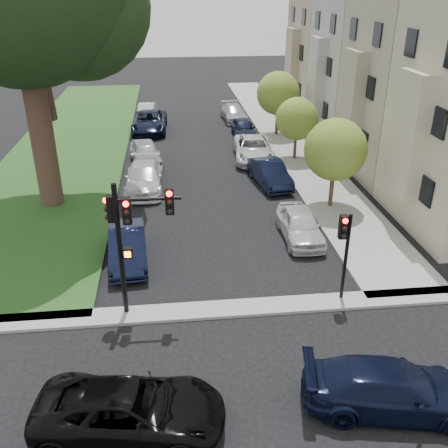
{
  "coord_description": "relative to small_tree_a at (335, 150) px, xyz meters",
  "views": [
    {
      "loc": [
        -1.98,
        -12.67,
        10.64
      ],
      "look_at": [
        0.0,
        5.0,
        2.0
      ],
      "focal_mm": 40.0,
      "sensor_mm": 36.0,
      "label": 1
    }
  ],
  "objects": [
    {
      "name": "ground",
      "position": [
        -6.2,
        -10.48,
        -3.12
      ],
      "size": [
        140.0,
        140.0,
        0.0
      ],
      "primitive_type": "plane",
      "color": "black",
      "rests_on": "ground"
    },
    {
      "name": "car_parked_6",
      "position": [
        -9.72,
        3.61,
        -2.4
      ],
      "size": [
        2.14,
        5.06,
        1.46
      ],
      "primitive_type": "imported",
      "rotation": [
        0.0,
        0.0,
        -0.02
      ],
      "color": "silver",
      "rests_on": "ground"
    },
    {
      "name": "small_tree_c",
      "position": [
        0.0,
        13.72,
        0.07
      ],
      "size": [
        3.21,
        3.21,
        4.81
      ],
      "color": "#4E362A",
      "rests_on": "ground"
    },
    {
      "name": "house_b",
      "position": [
        6.25,
        5.02,
        3.81
      ],
      "size": [
        7.7,
        7.55,
        15.97
      ],
      "color": "gray",
      "rests_on": "ground"
    },
    {
      "name": "car_parked_4",
      "position": [
        -2.64,
        18.65,
        -2.47
      ],
      "size": [
        2.05,
        4.61,
        1.32
      ],
      "primitive_type": "imported",
      "rotation": [
        0.0,
        0.0,
        0.05
      ],
      "color": "#999BA0",
      "rests_on": "ground"
    },
    {
      "name": "car_cross_far",
      "position": [
        -2.53,
        -13.49,
        -2.43
      ],
      "size": [
        5.08,
        2.81,
        1.39
      ],
      "primitive_type": "imported",
      "rotation": [
        0.0,
        0.0,
        1.38
      ],
      "color": "black",
      "rests_on": "ground"
    },
    {
      "name": "car_parked_1",
      "position": [
        -2.52,
        3.54,
        -2.42
      ],
      "size": [
        2.09,
        4.47,
        1.42
      ],
      "primitive_type": "imported",
      "rotation": [
        0.0,
        0.0,
        0.14
      ],
      "color": "black",
      "rests_on": "ground"
    },
    {
      "name": "traffic_signal_secondary",
      "position": [
        -2.26,
        -8.29,
        -0.69
      ],
      "size": [
        0.44,
        0.35,
        3.49
      ],
      "color": "black",
      "rests_on": "ground"
    },
    {
      "name": "house_d",
      "position": [
        6.25,
        20.02,
        3.81
      ],
      "size": [
        7.7,
        7.55,
        15.97
      ],
      "color": "gray",
      "rests_on": "ground"
    },
    {
      "name": "car_parked_5",
      "position": [
        -10.15,
        -4.51,
        -2.41
      ],
      "size": [
        1.83,
        4.41,
        1.42
      ],
      "primitive_type": "imported",
      "rotation": [
        0.0,
        0.0,
        0.08
      ],
      "color": "black",
      "rests_on": "ground"
    },
    {
      "name": "car_parked_2",
      "position": [
        -2.71,
        8.16,
        -2.38
      ],
      "size": [
        2.92,
        5.54,
        1.49
      ],
      "primitive_type": "imported",
      "rotation": [
        0.0,
        0.0,
        -0.09
      ],
      "color": "silver",
      "rests_on": "ground"
    },
    {
      "name": "car_parked_3",
      "position": [
        -2.55,
        13.62,
        -2.44
      ],
      "size": [
        1.66,
        4.05,
        1.38
      ],
      "primitive_type": "imported",
      "rotation": [
        0.0,
        0.0,
        -0.01
      ],
      "color": "black",
      "rests_on": "ground"
    },
    {
      "name": "sidewalk_cross",
      "position": [
        -6.2,
        -8.48,
        -3.06
      ],
      "size": [
        60.0,
        1.0,
        0.12
      ],
      "primitive_type": "cube",
      "color": "gray",
      "rests_on": "ground"
    },
    {
      "name": "car_cross_near",
      "position": [
        -9.53,
        -13.47,
        -2.44
      ],
      "size": [
        5.19,
        2.9,
        1.37
      ],
      "primitive_type": "imported",
      "rotation": [
        0.0,
        0.0,
        1.44
      ],
      "color": "black",
      "rests_on": "ground"
    },
    {
      "name": "car_parked_9",
      "position": [
        -10.04,
        19.95,
        -2.48
      ],
      "size": [
        1.68,
        4.01,
        1.29
      ],
      "primitive_type": "imported",
      "rotation": [
        0.0,
        0.0,
        -0.08
      ],
      "color": "silver",
      "rests_on": "ground"
    },
    {
      "name": "house_c",
      "position": [
        6.25,
        12.52,
        3.81
      ],
      "size": [
        7.7,
        7.55,
        15.97
      ],
      "color": "#B5A59A",
      "rests_on": "ground"
    },
    {
      "name": "traffic_signal_main",
      "position": [
        -9.61,
        -8.25,
        0.3
      ],
      "size": [
        2.42,
        0.62,
        4.96
      ],
      "color": "black",
      "rests_on": "ground"
    },
    {
      "name": "car_parked_7",
      "position": [
        -9.77,
        8.05,
        -2.38
      ],
      "size": [
        2.44,
        4.62,
        1.5
      ],
      "primitive_type": "imported",
      "rotation": [
        0.0,
        0.0,
        0.16
      ],
      "color": "#999BA0",
      "rests_on": "ground"
    },
    {
      "name": "car_parked_0",
      "position": [
        -2.46,
        -3.28,
        -2.43
      ],
      "size": [
        1.69,
        4.11,
        1.39
      ],
      "primitive_type": "imported",
      "rotation": [
        0.0,
        0.0,
        -0.01
      ],
      "color": "silver",
      "rests_on": "ground"
    },
    {
      "name": "car_parked_8",
      "position": [
        -9.69,
        15.95,
        -2.35
      ],
      "size": [
        2.79,
        5.68,
        1.55
      ],
      "primitive_type": "imported",
      "rotation": [
        0.0,
        0.0,
        -0.04
      ],
      "color": "black",
      "rests_on": "ground"
    },
    {
      "name": "small_tree_b",
      "position": [
        0.0,
        7.85,
        -0.39
      ],
      "size": [
        2.74,
        2.74,
        4.11
      ],
      "color": "#4E362A",
      "rests_on": "ground"
    },
    {
      "name": "grass_strip",
      "position": [
        -15.2,
        13.52,
        -3.06
      ],
      "size": [
        8.0,
        44.0,
        0.12
      ],
      "primitive_type": "cube",
      "color": "#27581D",
      "rests_on": "ground"
    },
    {
      "name": "sidewalk_right",
      "position": [
        0.55,
        13.52,
        -3.06
      ],
      "size": [
        3.5,
        44.0,
        0.12
      ],
      "primitive_type": "cube",
      "color": "gray",
      "rests_on": "ground"
    },
    {
      "name": "small_tree_a",
      "position": [
        0.0,
        0.0,
        0.0
      ],
      "size": [
        3.13,
        3.13,
        4.7
      ],
      "color": "#4E362A",
      "rests_on": "ground"
    }
  ]
}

